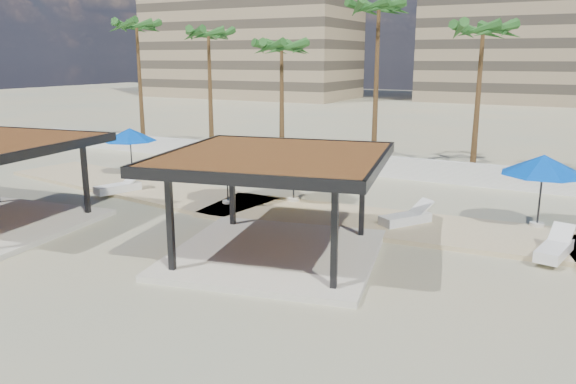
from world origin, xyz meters
name	(u,v)px	position (x,y,z in m)	size (l,w,h in m)	color
ground	(258,278)	(0.00, 0.00, 0.00)	(200.00, 200.00, 0.00)	tan
promenade	(397,221)	(2.00, 7.67, 0.06)	(44.45, 7.97, 0.24)	#C6B284
boundary_wall	(408,169)	(0.00, 16.00, 0.60)	(56.00, 0.30, 1.20)	silver
building_west	(250,2)	(-42.00, 68.00, 15.27)	(34.00, 16.00, 32.40)	#937F60
building_mid	(566,1)	(4.00, 78.00, 14.27)	(38.00, 16.00, 30.40)	#847259
pavilion_central	(275,196)	(-0.45, 1.91, 2.11)	(8.24, 8.24, 3.53)	beige
umbrella_a	(130,135)	(-13.61, 9.20, 2.41)	(3.26, 3.26, 2.60)	beige
umbrella_b	(294,149)	(-3.05, 8.26, 2.56)	(3.72, 3.72, 2.77)	beige
umbrella_d	(543,165)	(7.09, 9.20, 2.58)	(3.92, 3.92, 2.79)	beige
umbrella_f	(227,155)	(-5.45, 6.51, 2.34)	(3.35, 3.35, 2.51)	beige
lounger_a	(119,187)	(-11.36, 5.85, 0.39)	(1.45, 2.43, 0.88)	silver
lounger_b	(406,218)	(2.50, 7.19, 0.38)	(1.84, 2.26, 0.85)	silver
lounger_c	(554,249)	(7.87, 5.85, 0.39)	(1.13, 2.36, 0.86)	silver
palm_a	(137,30)	(-21.00, 18.30, 8.41)	(3.00, 3.00, 9.59)	brown
palm_b	(208,38)	(-15.00, 18.70, 7.78)	(3.00, 3.00, 8.92)	brown
palm_c	(282,51)	(-9.00, 18.10, 6.91)	(3.00, 3.00, 8.00)	brown
palm_d	(379,14)	(-3.00, 18.90, 8.99)	(3.00, 3.00, 10.21)	brown
palm_e	(483,35)	(3.00, 18.40, 7.67)	(3.00, 3.00, 8.81)	brown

